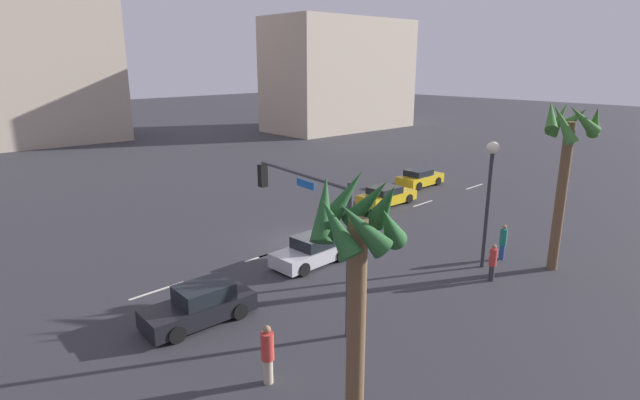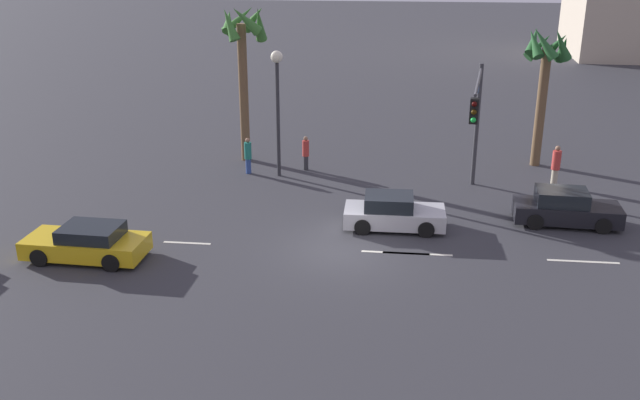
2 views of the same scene
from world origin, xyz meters
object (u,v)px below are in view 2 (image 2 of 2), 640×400
at_px(streetlamp, 277,89).
at_px(pedestrian_0, 306,152).
at_px(car_1, 393,213).
at_px(palm_tree_1, 546,63).
at_px(car_2, 565,209).
at_px(traffic_signal, 477,113).
at_px(palm_tree_0, 244,45).
at_px(pedestrian_1, 248,155).
at_px(car_3, 87,243).
at_px(pedestrian_2, 556,165).

bearing_deg(streetlamp, pedestrian_0, 42.46).
xyz_separation_m(car_1, palm_tree_1, (7.04, 9.11, 4.52)).
xyz_separation_m(car_2, traffic_signal, (-3.53, 2.37, 3.26)).
height_order(streetlamp, palm_tree_0, palm_tree_0).
distance_m(car_1, streetlamp, 8.92).
height_order(traffic_signal, pedestrian_1, traffic_signal).
bearing_deg(traffic_signal, streetlamp, 164.98).
xyz_separation_m(car_1, car_2, (6.86, 1.20, 0.02)).
height_order(car_2, palm_tree_1, palm_tree_1).
bearing_deg(streetlamp, car_3, -117.65).
bearing_deg(streetlamp, pedestrian_1, 172.92).
distance_m(car_2, streetlamp, 13.79).
bearing_deg(palm_tree_0, traffic_signal, -23.76).
height_order(streetlamp, pedestrian_0, streetlamp).
distance_m(pedestrian_2, palm_tree_0, 15.98).
distance_m(car_2, car_3, 18.48).
bearing_deg(traffic_signal, palm_tree_1, 56.20).
bearing_deg(car_1, palm_tree_0, 132.31).
relative_size(pedestrian_0, palm_tree_1, 0.24).
bearing_deg(pedestrian_2, car_2, -96.19).
xyz_separation_m(pedestrian_1, palm_tree_0, (-0.51, 2.25, 4.94)).
relative_size(pedestrian_2, palm_tree_1, 0.28).
height_order(streetlamp, pedestrian_2, streetlamp).
xyz_separation_m(car_2, palm_tree_0, (-14.51, 7.20, 5.22)).
xyz_separation_m(streetlamp, palm_tree_0, (-2.06, 2.44, 1.65)).
height_order(palm_tree_0, palm_tree_1, palm_tree_0).
xyz_separation_m(pedestrian_2, palm_tree_0, (-15.02, 2.48, 4.86)).
relative_size(streetlamp, palm_tree_1, 0.86).
bearing_deg(car_2, palm_tree_1, 88.70).
height_order(car_2, car_3, car_2).
bearing_deg(palm_tree_1, car_2, -91.30).
xyz_separation_m(car_1, pedestrian_1, (-7.13, 6.15, 0.31)).
distance_m(pedestrian_0, pedestrian_2, 11.84).
bearing_deg(palm_tree_0, palm_tree_1, 2.76).
relative_size(car_3, pedestrian_1, 2.44).
bearing_deg(car_3, car_2, 16.61).
relative_size(pedestrian_1, palm_tree_0, 0.22).
height_order(car_2, pedestrian_1, pedestrian_1).
xyz_separation_m(streetlamp, pedestrian_1, (-1.55, 0.19, -3.28)).
bearing_deg(pedestrian_1, palm_tree_0, 102.87).
relative_size(pedestrian_2, palm_tree_0, 0.24).
xyz_separation_m(car_1, car_3, (-10.85, -4.08, -0.04)).
height_order(car_1, car_3, car_1).
distance_m(car_2, pedestrian_1, 14.85).
bearing_deg(pedestrian_0, pedestrian_1, -162.14).
height_order(car_1, pedestrian_2, pedestrian_2).
bearing_deg(pedestrian_0, streetlamp, -137.54).
distance_m(pedestrian_0, palm_tree_1, 12.39).
xyz_separation_m(car_1, pedestrian_2, (7.37, 5.92, 0.38)).
bearing_deg(car_2, pedestrian_0, 152.66).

